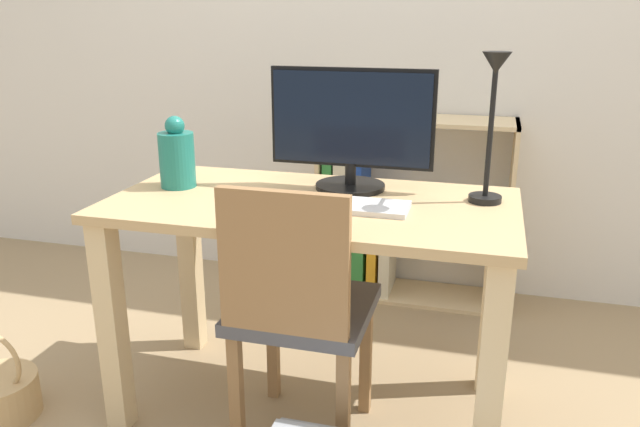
% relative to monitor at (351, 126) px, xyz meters
% --- Properties ---
extents(ground_plane, '(10.00, 10.00, 0.00)m').
position_rel_monitor_xyz_m(ground_plane, '(-0.09, -0.17, -0.94)').
color(ground_plane, '#997F5B').
extents(wall_back, '(8.00, 0.05, 2.60)m').
position_rel_monitor_xyz_m(wall_back, '(-0.09, 0.98, 0.36)').
color(wall_back, silver).
rests_on(wall_back, ground_plane).
extents(desk, '(1.25, 0.64, 0.73)m').
position_rel_monitor_xyz_m(desk, '(-0.09, -0.17, -0.36)').
color(desk, tan).
rests_on(desk, ground_plane).
extents(monitor, '(0.53, 0.23, 0.39)m').
position_rel_monitor_xyz_m(monitor, '(0.00, 0.00, 0.00)').
color(monitor, black).
rests_on(monitor, desk).
extents(keyboard, '(0.38, 0.15, 0.02)m').
position_rel_monitor_xyz_m(keyboard, '(0.03, -0.21, -0.20)').
color(keyboard, silver).
rests_on(keyboard, desk).
extents(vase, '(0.12, 0.12, 0.24)m').
position_rel_monitor_xyz_m(vase, '(-0.56, -0.13, -0.11)').
color(vase, '#1E7266').
rests_on(vase, desk).
extents(desk_lamp, '(0.10, 0.19, 0.45)m').
position_rel_monitor_xyz_m(desk_lamp, '(0.43, -0.10, 0.07)').
color(desk_lamp, black).
rests_on(desk_lamp, desk).
extents(chair, '(0.40, 0.40, 0.86)m').
position_rel_monitor_xyz_m(chair, '(-0.07, -0.37, -0.47)').
color(chair, '#4C4C51').
rests_on(chair, ground_plane).
extents(bookshelf, '(0.86, 0.28, 0.85)m').
position_rel_monitor_xyz_m(bookshelf, '(-0.04, 0.80, -0.58)').
color(bookshelf, '#D8BC8C').
rests_on(bookshelf, ground_plane).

